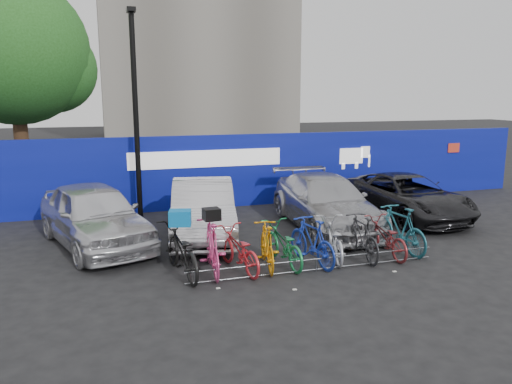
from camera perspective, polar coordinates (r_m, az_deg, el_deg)
name	(u,v)px	position (r m, az deg, el deg)	size (l,w,h in m)	color
ground	(305,263)	(11.34, 5.61, -8.03)	(100.00, 100.00, 0.00)	black
hoarding	(236,171)	(16.60, -2.29, 2.47)	(22.00, 0.18, 2.40)	navy
tree	(21,55)	(20.12, -25.28, 14.01)	(5.40, 5.20, 7.80)	#382314
lamppost	(136,109)	(15.30, -13.60, 9.20)	(0.25, 0.50, 6.11)	black
bike_rack	(316,264)	(10.77, 6.87, -8.21)	(5.60, 0.03, 0.30)	#595B60
car_0	(94,215)	(12.92, -17.99, -2.52)	(1.85, 4.60, 1.57)	silver
car_1	(203,209)	(13.16, -6.10, -1.98)	(1.56, 4.48, 1.48)	#B7B6BB
car_2	(326,202)	(14.15, 7.96, -1.16)	(2.02, 4.97, 1.44)	#A7A8AC
car_3	(406,196)	(15.82, 16.81, -0.47)	(2.17, 4.70, 1.31)	black
bike_0	(181,251)	(10.48, -8.56, -6.64)	(0.71, 2.05, 1.08)	black
bike_1	(212,247)	(10.55, -5.04, -6.23)	(0.54, 1.91, 1.15)	#E33F83
bike_2	(238,250)	(10.66, -2.03, -6.62)	(0.62, 1.77, 0.93)	red
bike_3	(267,246)	(10.81, 1.27, -6.15)	(0.47, 1.68, 1.01)	orange
bike_4	(283,244)	(11.02, 3.10, -6.00)	(0.62, 1.79, 0.94)	#1A7C40
bike_5	(312,241)	(11.10, 6.40, -5.61)	(0.50, 1.76, 1.06)	#1A35B2
bike_6	(333,239)	(11.54, 8.80, -5.35)	(0.62, 1.76, 0.93)	#AFB1B7
bike_7	(362,237)	(11.66, 11.98, -5.04)	(0.48, 1.72, 1.03)	#28282B
bike_8	(385,237)	(11.99, 14.55, -5.04)	(0.59, 1.70, 0.89)	maroon
bike_9	(399,229)	(12.35, 16.06, -4.09)	(0.53, 1.87, 1.12)	#1D5D6D
cargo_crate	(180,218)	(10.29, -8.68, -2.94)	(0.44, 0.34, 0.32)	#0967AF
cargo_topcase	(211,214)	(10.36, -5.11, -2.54)	(0.34, 0.30, 0.25)	black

